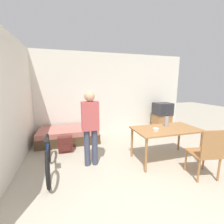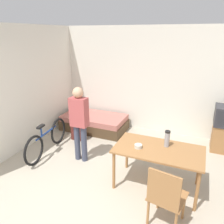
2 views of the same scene
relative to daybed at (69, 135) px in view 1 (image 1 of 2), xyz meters
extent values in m
plane|color=#B2A893|center=(1.33, -2.91, -0.20)|extent=(20.00, 20.00, 0.00)
cube|color=silver|center=(1.33, 0.58, 1.15)|extent=(5.65, 0.06, 2.70)
cube|color=silver|center=(-1.03, -1.18, 1.15)|extent=(0.06, 4.46, 2.70)
cube|color=#4C3823|center=(0.00, 0.00, -0.07)|extent=(1.72, 0.93, 0.26)
cube|color=#B76B60|center=(0.00, 0.00, 0.14)|extent=(1.67, 0.90, 0.14)
cube|color=#9E6B3D|center=(3.23, 0.09, 0.11)|extent=(0.55, 0.45, 0.62)
cube|color=#2D2D33|center=(3.23, 0.09, 0.63)|extent=(0.58, 0.49, 0.42)
cube|color=black|center=(3.23, -0.15, 0.63)|extent=(0.48, 0.01, 0.33)
cube|color=#9E6B3D|center=(2.08, -1.72, 0.52)|extent=(1.43, 0.79, 0.03)
cylinder|color=#9E6B3D|center=(1.43, -2.05, 0.15)|extent=(0.05, 0.05, 0.70)
cylinder|color=#9E6B3D|center=(2.74, -2.05, 0.15)|extent=(0.05, 0.05, 0.70)
cylinder|color=#9E6B3D|center=(1.43, -1.38, 0.15)|extent=(0.05, 0.05, 0.70)
cylinder|color=#9E6B3D|center=(2.74, -1.38, 0.15)|extent=(0.05, 0.05, 0.70)
cube|color=#9E6B3D|center=(2.37, -2.43, 0.24)|extent=(0.53, 0.53, 0.02)
cube|color=#9E6B3D|center=(2.33, -2.64, 0.50)|extent=(0.42, 0.10, 0.49)
cylinder|color=#9E6B3D|center=(2.59, -2.28, 0.02)|extent=(0.04, 0.04, 0.43)
cylinder|color=#9E6B3D|center=(2.22, -2.21, 0.02)|extent=(0.04, 0.04, 0.43)
cylinder|color=#9E6B3D|center=(2.52, -2.65, 0.02)|extent=(0.04, 0.04, 0.43)
cylinder|color=#9E6B3D|center=(2.15, -2.59, 0.02)|extent=(0.04, 0.04, 0.43)
torus|color=black|center=(-0.43, -1.04, 0.11)|extent=(0.12, 0.62, 0.62)
torus|color=black|center=(-0.33, -1.99, 0.11)|extent=(0.12, 0.62, 0.62)
cylinder|color=navy|center=(-0.38, -1.52, 0.28)|extent=(0.12, 0.75, 0.04)
cylinder|color=navy|center=(-0.36, -1.69, 0.38)|extent=(0.04, 0.04, 0.20)
cube|color=black|center=(-0.36, -1.69, 0.50)|extent=(0.10, 0.21, 0.04)
cylinder|color=#3D4256|center=(0.37, -1.49, 0.19)|extent=(0.12, 0.12, 0.77)
cylinder|color=#3D4256|center=(0.53, -1.49, 0.19)|extent=(0.12, 0.12, 0.77)
cube|color=#B24C4C|center=(0.45, -1.49, 0.86)|extent=(0.34, 0.20, 0.58)
sphere|color=tan|center=(0.45, -1.49, 1.26)|extent=(0.21, 0.21, 0.21)
cylinder|color=#99999E|center=(2.18, -1.58, 0.67)|extent=(0.08, 0.08, 0.28)
cylinder|color=black|center=(2.18, -1.58, 0.80)|extent=(0.09, 0.09, 0.03)
cylinder|color=beige|center=(1.76, -1.82, 0.56)|extent=(0.13, 0.13, 0.06)
cube|color=#56231E|center=(-0.08, -0.70, 0.00)|extent=(0.35, 0.17, 0.40)
cube|color=#56231E|center=(-0.08, -0.80, -0.06)|extent=(0.24, 0.03, 0.14)
camera|label=1|loc=(0.07, -4.43, 1.49)|focal=24.00mm
camera|label=2|loc=(2.60, -4.91, 2.32)|focal=35.00mm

